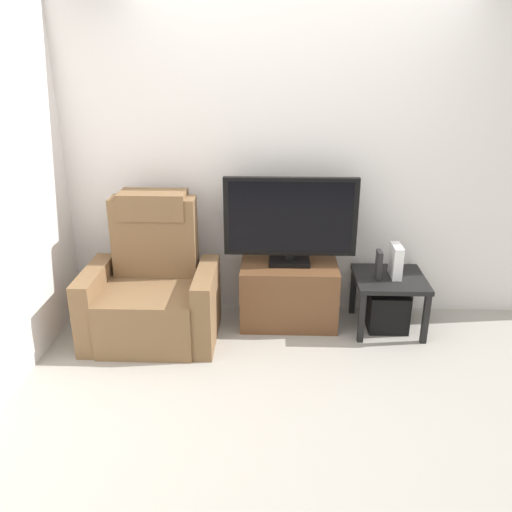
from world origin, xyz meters
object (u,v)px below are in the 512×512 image
at_px(tv_stand, 289,293).
at_px(game_console, 396,261).
at_px(subwoofer_box, 387,309).
at_px(side_table, 389,285).
at_px(recliner_armchair, 152,289).
at_px(television, 290,219).
at_px(book_upright, 379,264).

relative_size(tv_stand, game_console, 2.99).
height_order(tv_stand, subwoofer_box, tv_stand).
bearing_deg(tv_stand, side_table, -4.53).
bearing_deg(side_table, recliner_armchair, -174.86).
xyz_separation_m(side_table, subwoofer_box, (-0.00, 0.00, -0.21)).
xyz_separation_m(tv_stand, television, (0.00, 0.02, 0.61)).
xyz_separation_m(tv_stand, game_console, (0.81, -0.05, 0.31)).
height_order(side_table, book_upright, book_upright).
bearing_deg(side_table, game_console, 15.95).
height_order(subwoofer_box, game_console, game_console).
bearing_deg(subwoofer_box, tv_stand, 175.47).
xyz_separation_m(tv_stand, book_upright, (0.68, -0.08, 0.29)).
height_order(side_table, subwoofer_box, side_table).
xyz_separation_m(book_upright, game_console, (0.14, 0.03, 0.02)).
bearing_deg(subwoofer_box, book_upright, -168.69).
bearing_deg(recliner_armchair, television, 5.83).
bearing_deg(television, tv_stand, -90.00).
bearing_deg(tv_stand, game_console, -3.64).
height_order(tv_stand, game_console, game_console).
bearing_deg(book_upright, television, 171.56).
distance_m(side_table, book_upright, 0.20).
distance_m(book_upright, game_console, 0.14).
distance_m(television, recliner_armchair, 1.18).
distance_m(recliner_armchair, game_console, 1.88).
distance_m(side_table, game_console, 0.20).
bearing_deg(book_upright, side_table, 11.31).
distance_m(tv_stand, subwoofer_box, 0.79).
relative_size(television, side_table, 1.89).
distance_m(tv_stand, book_upright, 0.74).
height_order(tv_stand, recliner_armchair, recliner_armchair).
bearing_deg(game_console, side_table, -164.05).
relative_size(tv_stand, side_table, 1.41).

